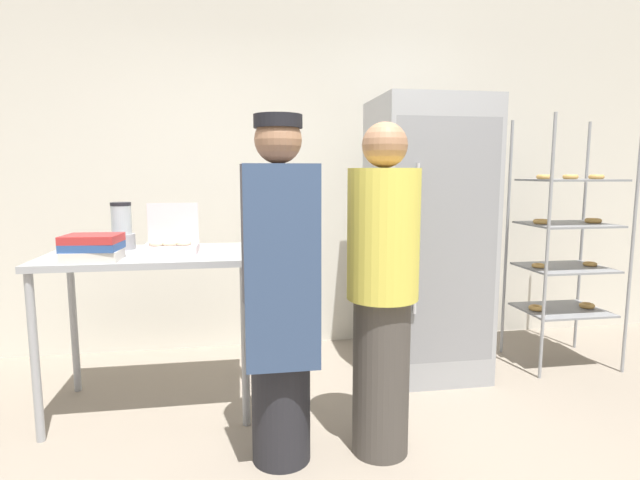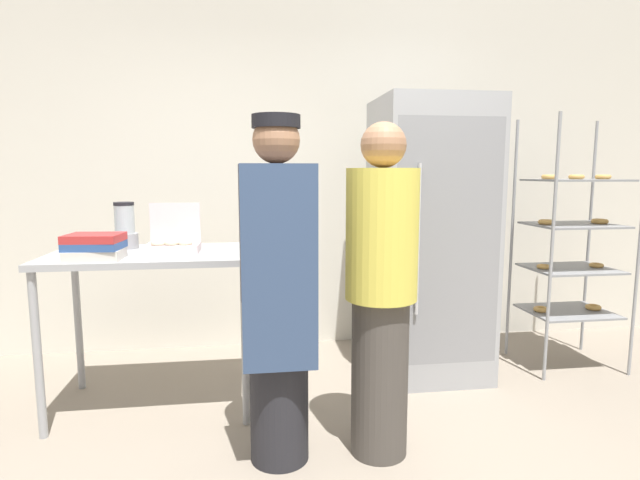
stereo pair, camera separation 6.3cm
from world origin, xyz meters
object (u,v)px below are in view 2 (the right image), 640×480
object	(u,v)px
person_customer	(381,290)
baking_rack	(572,245)
person_baker	(278,287)
binder_stack	(95,247)
refrigerator	(429,239)
blender_pitcher	(125,228)
donut_box	(173,244)

from	to	relation	value
person_customer	baking_rack	bearing A→B (deg)	29.87
person_baker	person_customer	world-z (taller)	person_baker
binder_stack	refrigerator	bearing A→B (deg)	13.42
blender_pitcher	binder_stack	world-z (taller)	blender_pitcher
refrigerator	person_baker	distance (m)	1.44
donut_box	binder_stack	xyz separation A→B (m)	(-0.37, -0.20, 0.02)
refrigerator	binder_stack	xyz separation A→B (m)	(-2.02, -0.48, 0.06)
donut_box	person_baker	world-z (taller)	person_baker
refrigerator	person_baker	size ratio (longest dim) A/B	1.14
baking_rack	person_customer	world-z (taller)	baking_rack
person_baker	baking_rack	bearing A→B (deg)	23.69
blender_pitcher	refrigerator	bearing A→B (deg)	2.70
blender_pitcher	person_customer	bearing A→B (deg)	-31.98
binder_stack	person_baker	bearing A→B (deg)	-26.03
refrigerator	person_customer	bearing A→B (deg)	-121.82
person_baker	refrigerator	bearing A→B (deg)	41.04
refrigerator	person_baker	xyz separation A→B (m)	(-1.08, -0.94, -0.08)
baking_rack	person_baker	bearing A→B (deg)	-156.31
blender_pitcher	binder_stack	bearing A→B (deg)	-99.22
refrigerator	person_baker	bearing A→B (deg)	-138.96
donut_box	binder_stack	bearing A→B (deg)	-151.44
refrigerator	binder_stack	bearing A→B (deg)	-166.58
baking_rack	binder_stack	xyz separation A→B (m)	(-3.08, -0.48, 0.12)
blender_pitcher	person_customer	size ratio (longest dim) A/B	0.17
blender_pitcher	person_baker	xyz separation A→B (m)	(0.88, -0.85, -0.20)
donut_box	blender_pitcher	xyz separation A→B (m)	(-0.31, 0.19, 0.08)
binder_stack	person_baker	xyz separation A→B (m)	(0.94, -0.46, -0.14)
person_baker	person_customer	size ratio (longest dim) A/B	1.01
refrigerator	baking_rack	xyz separation A→B (m)	(1.05, -0.01, -0.06)
refrigerator	donut_box	distance (m)	1.68
baking_rack	donut_box	xyz separation A→B (m)	(-2.71, -0.28, 0.10)
donut_box	person_customer	distance (m)	1.27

